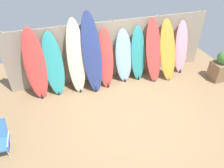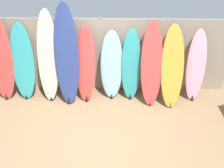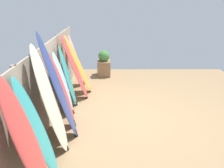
{
  "view_description": "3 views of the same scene",
  "coord_description": "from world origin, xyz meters",
  "px_view_note": "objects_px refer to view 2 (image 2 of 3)",
  "views": [
    {
      "loc": [
        -1.73,
        -3.64,
        3.92
      ],
      "look_at": [
        -0.47,
        0.5,
        0.78
      ],
      "focal_mm": 35.0,
      "sensor_mm": 36.0,
      "label": 1
    },
    {
      "loc": [
        0.39,
        -3.27,
        3.57
      ],
      "look_at": [
        0.3,
        0.86,
        0.86
      ],
      "focal_mm": 40.0,
      "sensor_mm": 36.0,
      "label": 2
    },
    {
      "loc": [
        -4.58,
        0.56,
        2.77
      ],
      "look_at": [
        -0.09,
        0.55,
        0.95
      ],
      "focal_mm": 35.0,
      "sensor_mm": 36.0,
      "label": 3
    }
  ],
  "objects_px": {
    "surfboard_skyblue_5": "(112,66)",
    "surfboard_teal_6": "(131,66)",
    "surfboard_orange_8": "(172,68)",
    "surfboard_red_7": "(152,65)",
    "surfboard_pink_9": "(196,67)",
    "surfboard_red_4": "(86,66)",
    "surfboard_red_0": "(1,59)",
    "surfboard_cream_2": "(48,58)",
    "surfboard_teal_1": "(23,63)",
    "surfboard_navy_3": "(67,56)"
  },
  "relations": [
    {
      "from": "surfboard_red_4",
      "to": "surfboard_orange_8",
      "type": "distance_m",
      "value": 1.93
    },
    {
      "from": "surfboard_navy_3",
      "to": "surfboard_orange_8",
      "type": "distance_m",
      "value": 2.33
    },
    {
      "from": "surfboard_skyblue_5",
      "to": "surfboard_red_0",
      "type": "bearing_deg",
      "value": -178.61
    },
    {
      "from": "surfboard_navy_3",
      "to": "surfboard_orange_8",
      "type": "relative_size",
      "value": 1.26
    },
    {
      "from": "surfboard_navy_3",
      "to": "surfboard_red_7",
      "type": "height_order",
      "value": "surfboard_navy_3"
    },
    {
      "from": "surfboard_teal_1",
      "to": "surfboard_teal_6",
      "type": "height_order",
      "value": "surfboard_teal_1"
    },
    {
      "from": "surfboard_teal_1",
      "to": "surfboard_navy_3",
      "type": "distance_m",
      "value": 1.08
    },
    {
      "from": "surfboard_red_0",
      "to": "surfboard_navy_3",
      "type": "distance_m",
      "value": 1.52
    },
    {
      "from": "surfboard_cream_2",
      "to": "surfboard_red_7",
      "type": "height_order",
      "value": "surfboard_cream_2"
    },
    {
      "from": "surfboard_navy_3",
      "to": "surfboard_pink_9",
      "type": "xyz_separation_m",
      "value": [
        2.89,
        0.11,
        -0.28
      ]
    },
    {
      "from": "surfboard_navy_3",
      "to": "surfboard_pink_9",
      "type": "relative_size",
      "value": 1.34
    },
    {
      "from": "surfboard_red_7",
      "to": "surfboard_teal_1",
      "type": "bearing_deg",
      "value": 177.58
    },
    {
      "from": "surfboard_skyblue_5",
      "to": "surfboard_pink_9",
      "type": "relative_size",
      "value": 0.97
    },
    {
      "from": "surfboard_red_4",
      "to": "surfboard_red_0",
      "type": "bearing_deg",
      "value": 178.86
    },
    {
      "from": "surfboard_teal_1",
      "to": "surfboard_orange_8",
      "type": "xyz_separation_m",
      "value": [
        3.37,
        -0.16,
        0.0
      ]
    },
    {
      "from": "surfboard_cream_2",
      "to": "surfboard_skyblue_5",
      "type": "bearing_deg",
      "value": 3.62
    },
    {
      "from": "surfboard_teal_6",
      "to": "surfboard_cream_2",
      "type": "bearing_deg",
      "value": -178.28
    },
    {
      "from": "surfboard_red_0",
      "to": "surfboard_orange_8",
      "type": "height_order",
      "value": "surfboard_red_0"
    },
    {
      "from": "surfboard_teal_1",
      "to": "surfboard_orange_8",
      "type": "height_order",
      "value": "surfboard_orange_8"
    },
    {
      "from": "surfboard_pink_9",
      "to": "surfboard_teal_1",
      "type": "bearing_deg",
      "value": 179.95
    },
    {
      "from": "surfboard_red_0",
      "to": "surfboard_skyblue_5",
      "type": "xyz_separation_m",
      "value": [
        2.49,
        0.06,
        -0.17
      ]
    },
    {
      "from": "surfboard_red_4",
      "to": "surfboard_teal_6",
      "type": "height_order",
      "value": "surfboard_red_4"
    },
    {
      "from": "surfboard_red_4",
      "to": "surfboard_pink_9",
      "type": "bearing_deg",
      "value": 1.57
    },
    {
      "from": "surfboard_navy_3",
      "to": "surfboard_teal_1",
      "type": "bearing_deg",
      "value": 173.71
    },
    {
      "from": "surfboard_cream_2",
      "to": "surfboard_pink_9",
      "type": "height_order",
      "value": "surfboard_cream_2"
    },
    {
      "from": "surfboard_navy_3",
      "to": "surfboard_red_4",
      "type": "bearing_deg",
      "value": 6.33
    },
    {
      "from": "surfboard_cream_2",
      "to": "surfboard_skyblue_5",
      "type": "xyz_separation_m",
      "value": [
        1.41,
        0.09,
        -0.23
      ]
    },
    {
      "from": "surfboard_red_7",
      "to": "surfboard_red_4",
      "type": "bearing_deg",
      "value": 177.97
    },
    {
      "from": "surfboard_red_0",
      "to": "surfboard_red_7",
      "type": "distance_m",
      "value": 3.38
    },
    {
      "from": "surfboard_skyblue_5",
      "to": "surfboard_pink_9",
      "type": "distance_m",
      "value": 1.91
    },
    {
      "from": "surfboard_red_7",
      "to": "surfboard_pink_9",
      "type": "relative_size",
      "value": 1.12
    },
    {
      "from": "surfboard_skyblue_5",
      "to": "surfboard_teal_6",
      "type": "bearing_deg",
      "value": -4.35
    },
    {
      "from": "surfboard_teal_1",
      "to": "surfboard_navy_3",
      "type": "relative_size",
      "value": 0.79
    },
    {
      "from": "surfboard_red_0",
      "to": "surfboard_navy_3",
      "type": "xyz_separation_m",
      "value": [
        1.51,
        -0.08,
        0.13
      ]
    },
    {
      "from": "surfboard_red_0",
      "to": "surfboard_red_4",
      "type": "relative_size",
      "value": 1.13
    },
    {
      "from": "surfboard_orange_8",
      "to": "surfboard_red_7",
      "type": "bearing_deg",
      "value": 175.45
    },
    {
      "from": "surfboard_skyblue_5",
      "to": "surfboard_red_7",
      "type": "height_order",
      "value": "surfboard_red_7"
    },
    {
      "from": "surfboard_red_7",
      "to": "surfboard_pink_9",
      "type": "xyz_separation_m",
      "value": [
        1.02,
        0.12,
        -0.1
      ]
    },
    {
      "from": "surfboard_red_0",
      "to": "surfboard_skyblue_5",
      "type": "relative_size",
      "value": 1.22
    },
    {
      "from": "surfboard_red_0",
      "to": "surfboard_pink_9",
      "type": "bearing_deg",
      "value": 0.39
    },
    {
      "from": "surfboard_red_4",
      "to": "surfboard_red_7",
      "type": "height_order",
      "value": "surfboard_red_7"
    },
    {
      "from": "surfboard_red_0",
      "to": "surfboard_pink_9",
      "type": "distance_m",
      "value": 4.4
    },
    {
      "from": "surfboard_red_0",
      "to": "surfboard_skyblue_5",
      "type": "distance_m",
      "value": 2.5
    },
    {
      "from": "surfboard_red_7",
      "to": "surfboard_orange_8",
      "type": "height_order",
      "value": "surfboard_red_7"
    },
    {
      "from": "surfboard_red_0",
      "to": "surfboard_cream_2",
      "type": "bearing_deg",
      "value": -1.54
    },
    {
      "from": "surfboard_orange_8",
      "to": "surfboard_pink_9",
      "type": "relative_size",
      "value": 1.07
    },
    {
      "from": "surfboard_skyblue_5",
      "to": "surfboard_red_7",
      "type": "bearing_deg",
      "value": -9.64
    },
    {
      "from": "surfboard_cream_2",
      "to": "surfboard_navy_3",
      "type": "height_order",
      "value": "surfboard_navy_3"
    },
    {
      "from": "surfboard_skyblue_5",
      "to": "surfboard_teal_6",
      "type": "height_order",
      "value": "surfboard_teal_6"
    },
    {
      "from": "surfboard_red_0",
      "to": "surfboard_navy_3",
      "type": "height_order",
      "value": "surfboard_navy_3"
    }
  ]
}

